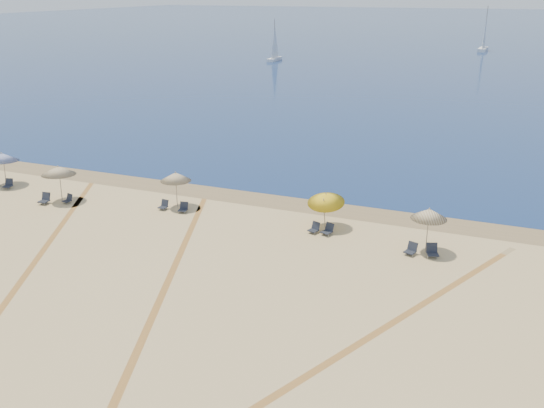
{
  "coord_description": "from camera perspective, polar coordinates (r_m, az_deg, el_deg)",
  "views": [
    {
      "loc": [
        11.94,
        -10.24,
        13.33
      ],
      "look_at": [
        0.0,
        20.0,
        1.3
      ],
      "focal_mm": 38.73,
      "sensor_mm": 36.0,
      "label": 1
    }
  ],
  "objects": [
    {
      "name": "chair_7",
      "position": [
        33.78,
        5.46,
        -2.5
      ],
      "size": [
        0.76,
        0.81,
        0.67
      ],
      "rotation": [
        0.0,
        0.0,
        -0.41
      ],
      "color": "black",
      "rests_on": "ground"
    },
    {
      "name": "chair_1",
      "position": [
        45.37,
        -24.26,
        1.77
      ],
      "size": [
        0.69,
        0.76,
        0.68
      ],
      "rotation": [
        0.0,
        0.0,
        0.23
      ],
      "color": "black",
      "rests_on": "ground"
    },
    {
      "name": "chair_9",
      "position": [
        32.08,
        15.31,
        -4.42
      ],
      "size": [
        0.77,
        0.83,
        0.7
      ],
      "rotation": [
        0.0,
        0.0,
        0.35
      ],
      "color": "black",
      "rests_on": "ground"
    },
    {
      "name": "umbrella_1",
      "position": [
        40.82,
        -20.05,
        3.08
      ],
      "size": [
        2.22,
        2.24,
        2.44
      ],
      "color": "gray",
      "rests_on": "ground"
    },
    {
      "name": "umbrella_2",
      "position": [
        37.74,
        -9.35,
        2.63
      ],
      "size": [
        1.96,
        1.96,
        2.39
      ],
      "color": "gray",
      "rests_on": "ground"
    },
    {
      "name": "sailboat_0",
      "position": [
        116.53,
        0.27,
        14.9
      ],
      "size": [
        1.44,
        5.23,
        7.75
      ],
      "rotation": [
        0.0,
        0.0,
        0.02
      ],
      "color": "white",
      "rests_on": "ocean"
    },
    {
      "name": "sailboat_2",
      "position": [
        142.92,
        19.94,
        14.97
      ],
      "size": [
        2.05,
        6.53,
        9.58
      ],
      "rotation": [
        0.0,
        0.0,
        -0.06
      ],
      "color": "white",
      "rests_on": "ocean"
    },
    {
      "name": "chair_8",
      "position": [
        32.05,
        13.38,
        -4.3
      ],
      "size": [
        0.72,
        0.77,
        0.65
      ],
      "rotation": [
        0.0,
        0.0,
        -0.34
      ],
      "color": "black",
      "rests_on": "ground"
    },
    {
      "name": "chair_5",
      "position": [
        37.38,
        -8.6,
        -0.37
      ],
      "size": [
        0.62,
        0.69,
        0.63
      ],
      "rotation": [
        0.0,
        0.0,
        0.17
      ],
      "color": "black",
      "rests_on": "ground"
    },
    {
      "name": "umbrella_0",
      "position": [
        45.75,
        -24.77,
        4.16
      ],
      "size": [
        2.26,
        2.29,
        2.41
      ],
      "color": "gray",
      "rests_on": "ground"
    },
    {
      "name": "umbrella_4",
      "position": [
        31.8,
        15.02,
        -0.93
      ],
      "size": [
        1.91,
        1.91,
        2.53
      ],
      "color": "gray",
      "rests_on": "ground"
    },
    {
      "name": "umbrella_3",
      "position": [
        34.18,
        5.26,
        0.55
      ],
      "size": [
        2.18,
        2.24,
        2.36
      ],
      "color": "gray",
      "rests_on": "ground"
    },
    {
      "name": "chair_4",
      "position": [
        38.08,
        -10.48,
        -0.11
      ],
      "size": [
        0.54,
        0.62,
        0.6
      ],
      "rotation": [
        0.0,
        0.0,
        -0.08
      ],
      "color": "black",
      "rests_on": "ground"
    },
    {
      "name": "wet_sand",
      "position": [
        38.64,
        2.18,
        0.11
      ],
      "size": [
        500.0,
        500.0,
        0.0
      ],
      "primitive_type": "plane",
      "color": "olive",
      "rests_on": "ground"
    },
    {
      "name": "chair_2",
      "position": [
        41.21,
        -21.21,
        0.47
      ],
      "size": [
        0.65,
        0.74,
        0.72
      ],
      "rotation": [
        0.0,
        0.0,
        0.08
      ],
      "color": "black",
      "rests_on": "ground"
    },
    {
      "name": "chair_6",
      "position": [
        33.98,
        4.15,
        -2.35
      ],
      "size": [
        0.68,
        0.73,
        0.62
      ],
      "rotation": [
        0.0,
        0.0,
        -0.33
      ],
      "color": "black",
      "rests_on": "ground"
    },
    {
      "name": "tire_tracks",
      "position": [
        27.65,
        -10.4,
        -8.88
      ],
      "size": [
        54.64,
        40.71,
        0.0
      ],
      "color": "tan",
      "rests_on": "ground"
    },
    {
      "name": "ocean",
      "position": [
        235.92,
        19.38,
        15.98
      ],
      "size": [
        500.0,
        500.0,
        0.0
      ],
      "primitive_type": "plane",
      "color": "#0C2151",
      "rests_on": "ground"
    },
    {
      "name": "chair_3",
      "position": [
        40.82,
        -19.2,
        0.45
      ],
      "size": [
        0.61,
        0.67,
        0.59
      ],
      "rotation": [
        0.0,
        0.0,
        -0.24
      ],
      "color": "black",
      "rests_on": "ground"
    }
  ]
}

